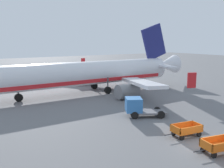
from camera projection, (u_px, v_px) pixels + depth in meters
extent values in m
plane|color=slate|center=(202.00, 147.00, 20.15)|extent=(220.00, 220.00, 0.00)
cylinder|color=silver|center=(87.00, 73.00, 40.02)|extent=(30.02, 3.84, 3.70)
cube|color=red|center=(87.00, 80.00, 40.20)|extent=(27.02, 3.64, 0.56)
cone|color=silver|center=(166.00, 64.00, 49.11)|extent=(4.52, 3.54, 3.52)
cube|color=silver|center=(141.00, 82.00, 35.43)|extent=(7.33, 13.01, 1.35)
cube|color=red|center=(192.00, 80.00, 31.30)|extent=(1.09, 0.60, 1.90)
cylinder|color=gray|center=(127.00, 91.00, 36.30)|extent=(3.21, 2.11, 2.10)
cube|color=silver|center=(86.00, 70.00, 49.25)|extent=(7.23, 13.04, 1.35)
cube|color=red|center=(83.00, 62.00, 55.87)|extent=(1.10, 0.59, 1.90)
cylinder|color=gray|center=(84.00, 79.00, 47.54)|extent=(3.21, 2.11, 2.10)
cube|color=navy|center=(154.00, 42.00, 46.59)|extent=(5.98, 0.39, 6.88)
cube|color=silver|center=(166.00, 66.00, 44.76)|extent=(3.34, 5.50, 0.24)
cube|color=silver|center=(143.00, 63.00, 50.05)|extent=(3.30, 5.50, 0.24)
cylinder|color=#4C4C51|center=(18.00, 90.00, 34.68)|extent=(0.20, 0.20, 2.04)
cylinder|color=black|center=(19.00, 98.00, 34.85)|extent=(1.10, 0.46, 1.10)
cylinder|color=#4C4C51|center=(108.00, 84.00, 39.81)|extent=(0.20, 0.20, 2.04)
cylinder|color=black|center=(108.00, 90.00, 39.98)|extent=(1.10, 0.46, 1.10)
cylinder|color=#4C4C51|center=(94.00, 80.00, 43.45)|extent=(0.20, 0.20, 2.04)
cylinder|color=black|center=(94.00, 86.00, 43.63)|extent=(1.10, 0.46, 1.10)
cube|color=orange|center=(219.00, 147.00, 19.02)|extent=(2.73, 1.88, 0.08)
cube|color=orange|center=(213.00, 140.00, 19.56)|extent=(2.47, 0.60, 0.55)
cube|color=orange|center=(206.00, 145.00, 18.53)|extent=(0.38, 1.39, 0.55)
cylinder|color=#2D2D33|center=(199.00, 151.00, 18.37)|extent=(1.00, 0.28, 0.08)
cylinder|color=black|center=(214.00, 155.00, 18.21)|extent=(0.46, 0.25, 0.44)
cylinder|color=black|center=(203.00, 149.00, 19.24)|extent=(0.46, 0.25, 0.44)
cylinder|color=black|center=(222.00, 145.00, 19.91)|extent=(0.46, 0.25, 0.44)
cube|color=orange|center=(186.00, 131.00, 22.29)|extent=(2.69, 1.78, 0.08)
cube|color=orange|center=(192.00, 130.00, 21.66)|extent=(2.48, 0.49, 0.55)
cube|color=orange|center=(182.00, 125.00, 22.82)|extent=(2.48, 0.49, 0.55)
cube|color=orange|center=(175.00, 129.00, 21.76)|extent=(0.32, 1.40, 0.55)
cube|color=orange|center=(197.00, 126.00, 22.72)|extent=(0.32, 1.40, 0.55)
cylinder|color=#2D2D33|center=(169.00, 134.00, 21.58)|extent=(1.00, 0.24, 0.08)
cylinder|color=black|center=(182.00, 138.00, 21.46)|extent=(0.46, 0.23, 0.44)
cylinder|color=black|center=(173.00, 133.00, 22.46)|extent=(0.46, 0.23, 0.44)
cylinder|color=black|center=(199.00, 134.00, 22.21)|extent=(0.46, 0.23, 0.44)
cylinder|color=black|center=(190.00, 130.00, 23.22)|extent=(0.46, 0.23, 0.44)
cube|color=slate|center=(151.00, 112.00, 28.15)|extent=(3.63, 3.17, 0.20)
cube|color=#3370B7|center=(134.00, 105.00, 27.87)|extent=(2.41, 2.49, 1.50)
cube|color=#19232D|center=(126.00, 103.00, 27.79)|extent=(0.86, 1.45, 0.67)
cylinder|color=black|center=(135.00, 115.00, 27.19)|extent=(0.84, 0.65, 0.80)
cylinder|color=black|center=(132.00, 111.00, 28.87)|extent=(0.84, 0.65, 0.80)
cylinder|color=black|center=(161.00, 115.00, 27.39)|extent=(0.84, 0.65, 0.80)
cylinder|color=black|center=(157.00, 110.00, 29.07)|extent=(0.84, 0.65, 0.80)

